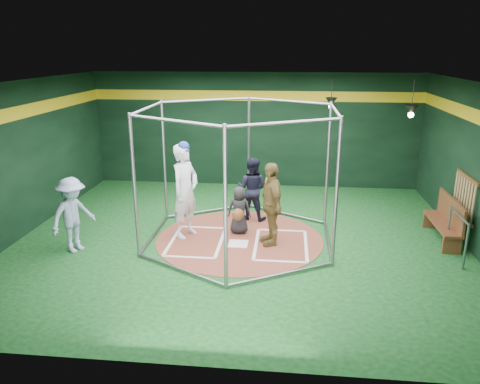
# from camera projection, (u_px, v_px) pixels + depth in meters

# --- Properties ---
(room_shell) EXTENTS (10.10, 9.10, 3.53)m
(room_shell) POSITION_uv_depth(u_px,v_px,m) (240.00, 165.00, 10.17)
(room_shell) COLOR #0D3D14
(room_shell) RESTS_ON ground
(clay_disc) EXTENTS (3.80, 3.80, 0.01)m
(clay_disc) POSITION_uv_depth(u_px,v_px,m) (240.00, 239.00, 10.68)
(clay_disc) COLOR brown
(clay_disc) RESTS_ON ground
(home_plate) EXTENTS (0.43, 0.43, 0.01)m
(home_plate) POSITION_uv_depth(u_px,v_px,m) (238.00, 244.00, 10.39)
(home_plate) COLOR white
(home_plate) RESTS_ON clay_disc
(batter_box_left) EXTENTS (1.17, 1.77, 0.01)m
(batter_box_left) POSITION_uv_depth(u_px,v_px,m) (197.00, 241.00, 10.53)
(batter_box_left) COLOR white
(batter_box_left) RESTS_ON clay_disc
(batter_box_right) EXTENTS (1.17, 1.77, 0.01)m
(batter_box_right) POSITION_uv_depth(u_px,v_px,m) (281.00, 245.00, 10.34)
(batter_box_right) COLOR white
(batter_box_right) RESTS_ON clay_disc
(batting_cage) EXTENTS (4.05, 4.67, 3.00)m
(batting_cage) POSITION_uv_depth(u_px,v_px,m) (240.00, 176.00, 10.24)
(batting_cage) COLOR gray
(batting_cage) RESTS_ON ground
(bat_rack) EXTENTS (0.07, 1.25, 0.98)m
(bat_rack) POSITION_uv_depth(u_px,v_px,m) (464.00, 197.00, 10.26)
(bat_rack) COLOR brown
(bat_rack) RESTS_ON room_shell
(pendant_lamp_near) EXTENTS (0.34, 0.34, 0.90)m
(pendant_lamp_near) POSITION_uv_depth(u_px,v_px,m) (331.00, 102.00, 13.07)
(pendant_lamp_near) COLOR black
(pendant_lamp_near) RESTS_ON room_shell
(pendant_lamp_far) EXTENTS (0.34, 0.34, 0.90)m
(pendant_lamp_far) POSITION_uv_depth(u_px,v_px,m) (411.00, 110.00, 11.37)
(pendant_lamp_far) COLOR black
(pendant_lamp_far) RESTS_ON room_shell
(batter_figure) EXTENTS (0.80, 0.93, 2.22)m
(batter_figure) POSITION_uv_depth(u_px,v_px,m) (185.00, 190.00, 10.56)
(batter_figure) COLOR silver
(batter_figure) RESTS_ON clay_disc
(visitor_leopard) EXTENTS (0.80, 1.17, 1.84)m
(visitor_leopard) POSITION_uv_depth(u_px,v_px,m) (271.00, 204.00, 10.19)
(visitor_leopard) COLOR #9E8343
(visitor_leopard) RESTS_ON clay_disc
(catcher_figure) EXTENTS (0.55, 0.57, 1.12)m
(catcher_figure) POSITION_uv_depth(u_px,v_px,m) (239.00, 210.00, 10.86)
(catcher_figure) COLOR black
(catcher_figure) RESTS_ON clay_disc
(umpire) EXTENTS (0.90, 0.78, 1.59)m
(umpire) POSITION_uv_depth(u_px,v_px,m) (252.00, 189.00, 11.72)
(umpire) COLOR black
(umpire) RESTS_ON clay_disc
(bystander_blue) EXTENTS (1.02, 1.21, 1.63)m
(bystander_blue) POSITION_uv_depth(u_px,v_px,m) (73.00, 215.00, 9.85)
(bystander_blue) COLOR #93A5C3
(bystander_blue) RESTS_ON ground
(dugout_bench) EXTENTS (0.40, 1.71, 1.00)m
(dugout_bench) POSITION_uv_depth(u_px,v_px,m) (446.00, 219.00, 10.50)
(dugout_bench) COLOR brown
(dugout_bench) RESTS_ON ground
(steel_railing) EXTENTS (0.05, 1.10, 0.95)m
(steel_railing) POSITION_uv_depth(u_px,v_px,m) (458.00, 229.00, 9.56)
(steel_railing) COLOR slate
(steel_railing) RESTS_ON ground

